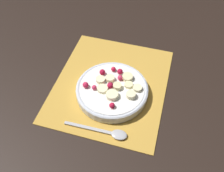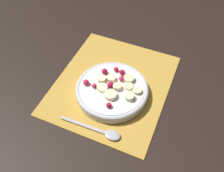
% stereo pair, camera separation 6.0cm
% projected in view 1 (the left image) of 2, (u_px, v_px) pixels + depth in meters
% --- Properties ---
extents(ground_plane, '(3.00, 3.00, 0.00)m').
position_uv_depth(ground_plane, '(111.00, 85.00, 0.82)').
color(ground_plane, black).
extents(placemat, '(0.41, 0.36, 0.01)m').
position_uv_depth(placemat, '(111.00, 84.00, 0.82)').
color(placemat, gold).
rests_on(placemat, ground_plane).
extents(fruit_bowl, '(0.22, 0.22, 0.05)m').
position_uv_depth(fruit_bowl, '(112.00, 90.00, 0.78)').
color(fruit_bowl, silver).
rests_on(fruit_bowl, placemat).
extents(spoon, '(0.03, 0.18, 0.01)m').
position_uv_depth(spoon, '(109.00, 133.00, 0.70)').
color(spoon, '#B2B2B7').
rests_on(spoon, placemat).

